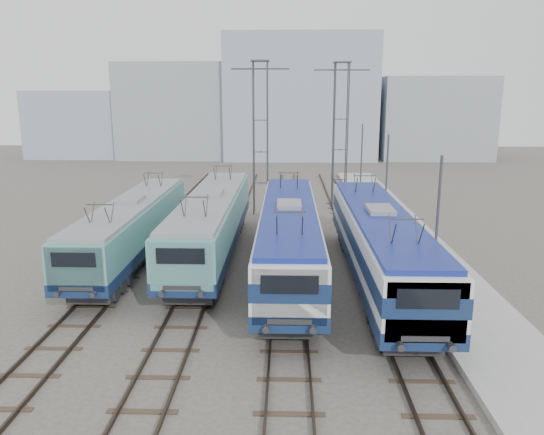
% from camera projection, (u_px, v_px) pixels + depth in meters
% --- Properties ---
extents(ground, '(160.00, 160.00, 0.00)m').
position_uv_depth(ground, '(235.00, 329.00, 21.98)').
color(ground, '#514C47').
extents(platform, '(4.00, 70.00, 0.30)m').
position_uv_depth(platform, '(431.00, 266.00, 29.45)').
color(platform, '#9E9E99').
rests_on(platform, ground).
extents(locomotive_far_left, '(2.73, 17.24, 3.24)m').
position_uv_depth(locomotive_far_left, '(132.00, 225.00, 30.39)').
color(locomotive_far_left, navy).
rests_on(locomotive_far_left, ground).
extents(locomotive_center_left, '(2.95, 18.62, 3.51)m').
position_uv_depth(locomotive_center_left, '(212.00, 220.00, 30.87)').
color(locomotive_center_left, navy).
rests_on(locomotive_center_left, ground).
extents(locomotive_center_right, '(2.96, 18.73, 3.52)m').
position_uv_depth(locomotive_center_right, '(289.00, 234.00, 27.62)').
color(locomotive_center_right, navy).
rests_on(locomotive_center_right, ground).
extents(locomotive_far_right, '(2.97, 18.81, 3.54)m').
position_uv_depth(locomotive_far_right, '(379.00, 241.00, 26.33)').
color(locomotive_far_right, navy).
rests_on(locomotive_far_right, ground).
extents(catenary_tower_west, '(4.50, 1.20, 12.00)m').
position_uv_depth(catenary_tower_west, '(260.00, 131.00, 41.89)').
color(catenary_tower_west, '#3F4247').
rests_on(catenary_tower_west, ground).
extents(catenary_tower_east, '(4.50, 1.20, 12.00)m').
position_uv_depth(catenary_tower_east, '(340.00, 130.00, 43.66)').
color(catenary_tower_east, '#3F4247').
rests_on(catenary_tower_east, ground).
extents(mast_front, '(0.12, 0.12, 7.00)m').
position_uv_depth(mast_front, '(436.00, 236.00, 22.89)').
color(mast_front, '#3F4247').
rests_on(mast_front, ground).
extents(mast_mid, '(0.12, 0.12, 7.00)m').
position_uv_depth(mast_mid, '(386.00, 188.00, 34.57)').
color(mast_mid, '#3F4247').
rests_on(mast_mid, ground).
extents(mast_rear, '(0.12, 0.12, 7.00)m').
position_uv_depth(mast_rear, '(361.00, 165.00, 46.26)').
color(mast_rear, '#3F4247').
rests_on(mast_rear, ground).
extents(safety_cone, '(0.33, 0.33, 0.58)m').
position_uv_depth(safety_cone, '(453.00, 323.00, 21.08)').
color(safety_cone, '#E26B00').
rests_on(safety_cone, platform).
extents(building_west, '(18.00, 12.00, 14.00)m').
position_uv_depth(building_west, '(182.00, 111.00, 81.15)').
color(building_west, '#8D959E').
rests_on(building_west, ground).
extents(building_center, '(22.00, 14.00, 18.00)m').
position_uv_depth(building_center, '(300.00, 98.00, 80.19)').
color(building_center, '#959FB4').
rests_on(building_center, ground).
extents(building_east, '(16.00, 12.00, 12.00)m').
position_uv_depth(building_east, '(432.00, 118.00, 80.30)').
color(building_east, '#8D959E').
rests_on(building_east, ground).
extents(building_far_west, '(14.00, 10.00, 10.00)m').
position_uv_depth(building_far_west, '(80.00, 124.00, 82.05)').
color(building_far_west, '#959FB4').
rests_on(building_far_west, ground).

